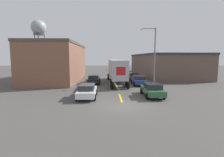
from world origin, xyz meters
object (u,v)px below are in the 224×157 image
parked_car_left_near (87,91)px  water_tower (39,28)px  parked_car_left_far (94,79)px  parked_car_right_far (133,76)px  parked_car_right_near (152,89)px  street_lamp (153,53)px  parked_car_right_mid (139,80)px  semi_truck (116,69)px

parked_car_left_near → water_tower: 49.37m
parked_car_left_far → water_tower: size_ratio=0.28×
parked_car_right_far → parked_car_right_near: 14.17m
parked_car_left_far → water_tower: 40.58m
water_tower → street_lamp: 46.96m
parked_car_right_mid → street_lamp: street_lamp is taller
parked_car_right_far → street_lamp: bearing=-73.4°
parked_car_right_near → parked_car_right_far: bearing=90.0°
semi_truck → parked_car_right_near: size_ratio=2.88×
parked_car_right_mid → semi_truck: bearing=147.7°
semi_truck → water_tower: (-24.74, 31.44, 11.92)m
water_tower → street_lamp: size_ratio=1.90×
parked_car_left_near → parked_car_right_near: size_ratio=1.00×
parked_car_left_far → parked_car_left_near: size_ratio=1.00×
water_tower → parked_car_left_near: bearing=-63.9°
parked_car_right_far → parked_car_left_near: 16.42m
parked_car_right_mid → street_lamp: size_ratio=0.53×
semi_truck → parked_car_left_far: semi_truck is taller
parked_car_right_mid → water_tower: size_ratio=0.28×
parked_car_right_far → water_tower: size_ratio=0.28×
water_tower → street_lamp: water_tower is taller
parked_car_right_far → parked_car_left_near: bearing=-116.9°
street_lamp → semi_truck: bearing=149.8°
parked_car_left_far → parked_car_right_near: same height
semi_truck → parked_car_left_near: bearing=-111.1°
parked_car_left_near → water_tower: bearing=116.1°
semi_truck → street_lamp: bearing=-32.2°
parked_car_right_near → parked_car_right_mid: 8.47m
parked_car_right_far → parked_car_right_mid: (0.00, -5.69, 0.00)m
parked_car_right_near → parked_car_right_mid: same height
semi_truck → parked_car_right_near: (3.57, -10.73, -1.64)m
semi_truck → parked_car_right_far: bearing=41.9°
parked_car_right_near → water_tower: (-28.31, 42.17, 13.56)m
semi_truck → parked_car_right_far: semi_truck is taller
street_lamp → parked_car_right_mid: bearing=153.8°
parked_car_right_mid → street_lamp: bearing=-26.2°
semi_truck → street_lamp: street_lamp is taller
parked_car_left_far → semi_truck: bearing=8.9°
water_tower → parked_car_left_far: bearing=-56.9°
semi_truck → parked_car_right_mid: semi_truck is taller
semi_truck → parked_car_left_near: (-3.87, -11.20, -1.64)m
street_lamp → parked_car_right_far: bearing=106.6°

